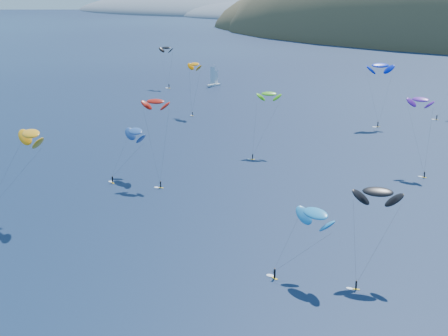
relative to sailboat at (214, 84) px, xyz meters
The scene contains 12 objects.
headland 639.49m from the sailboat, 124.15° to the left, with size 460.00×250.00×60.00m.
sailboat is the anchor object (origin of this frame).
kitesurfer_1 68.70m from the sailboat, 63.70° to the right, with size 8.97×8.11×22.22m.
kitesurfer_2 181.68m from the sailboat, 70.42° to the right, with size 12.55×14.08×22.29m.
kitesurfer_3 123.84m from the sailboat, 49.04° to the right, with size 8.12×15.19×20.39m.
kitesurfer_4 106.63m from the sailboat, 21.17° to the right, with size 10.85×11.09×24.87m.
kitesurfer_5 209.04m from the sailboat, 52.04° to the right, with size 11.09×9.69×14.76m.
kitesurfer_6 154.46m from the sailboat, 34.80° to the right, with size 9.43×9.50×22.45m.
kitesurfer_7 209.26m from the sailboat, 48.85° to the right, with size 9.43×12.39×18.29m.
kitesurfer_9 151.55m from the sailboat, 63.07° to the right, with size 10.73×9.58×23.65m.
kitesurfer_10 148.00m from the sailboat, 65.61° to the right, with size 10.66×14.11×15.22m.
kitesurfer_12 29.84m from the sailboat, 142.60° to the right, with size 8.58×5.67×21.45m.
Camera 1 is at (84.10, -42.58, 53.96)m, focal length 50.00 mm.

